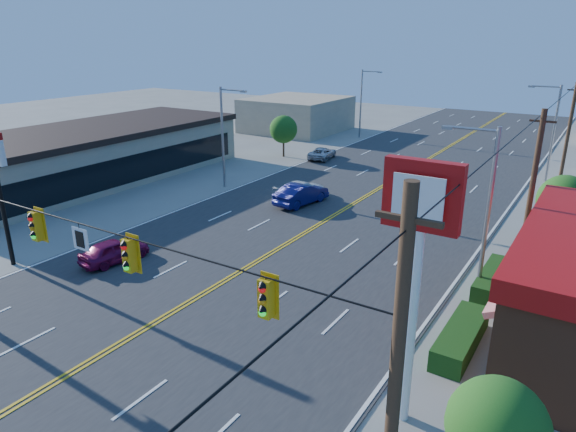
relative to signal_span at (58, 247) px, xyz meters
The scene contains 19 objects.
ground 4.89m from the signal_span, ahead, with size 160.00×160.00×0.00m, color gray.
road 20.58m from the signal_span, 89.66° to the left, with size 20.00×120.00×0.06m, color #2D2D30.
signal_span is the anchor object (origin of this frame).
kfc_pylon 11.87m from the signal_span, 19.78° to the left, with size 2.20×0.36×8.50m.
strip_mall 28.46m from the signal_span, 140.56° to the left, with size 10.40×26.40×4.40m.
streetlight_se 17.76m from the signal_span, 52.06° to the left, with size 2.55×0.25×8.00m.
streetlight_ne 39.54m from the signal_span, 73.98° to the left, with size 2.55×0.25×8.00m.
streetlight_sw 24.46m from the signal_span, 115.88° to the left, with size 2.55×0.25×8.00m.
streetlight_nw 49.17m from the signal_span, 102.54° to the left, with size 2.55×0.25×8.00m.
utility_pole_near 21.82m from the signal_span, 55.61° to the left, with size 0.28×0.28×8.40m, color #47301E.
utility_pole_mid 38.06m from the signal_span, 71.11° to the left, with size 0.28×0.28×8.40m, color #47301E.
tree_kfc_rear 25.95m from the signal_span, 58.24° to the left, with size 2.94×2.94×4.41m.
tree_kfc_front 14.46m from the signal_span, ahead, with size 2.52×2.52×3.78m.
tree_west 36.42m from the signal_span, 110.75° to the left, with size 2.80×2.80×4.20m.
bld_west_far 52.03m from the signal_span, 112.50° to the left, with size 11.00×12.00×4.20m, color tan.
car_magenta 10.49m from the signal_span, 131.93° to the left, with size 1.52×3.77×1.28m, color maroon.
car_blue 21.89m from the signal_span, 98.29° to the left, with size 1.62×4.64×1.53m, color #0D0F51.
car_white 22.97m from the signal_span, 99.60° to the left, with size 1.95×4.79×1.39m, color white.
car_silver 36.39m from the signal_span, 104.30° to the left, with size 1.90×4.13×1.15m, color #B8B8BE.
Camera 1 is at (15.12, -9.38, 11.63)m, focal length 32.00 mm.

